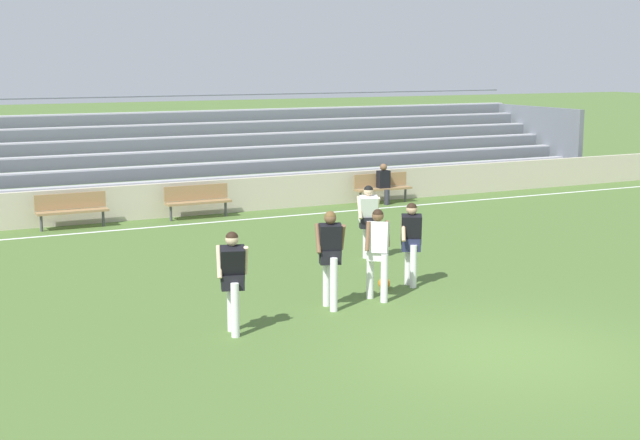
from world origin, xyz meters
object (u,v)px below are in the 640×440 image
(bleacher_stand, at_px, (266,150))
(player_white_trailing_run, at_px, (368,216))
(bench_near_bin, at_px, (382,185))
(bench_far_left, at_px, (197,198))
(player_dark_deep_cover, at_px, (411,237))
(player_white_wide_left, at_px, (377,246))
(player_dark_challenging, at_px, (233,274))
(bench_far_right, at_px, (72,207))
(player_dark_dropping_back, at_px, (330,251))
(spectator_seated, at_px, (384,181))
(soccer_ball, at_px, (384,283))

(bleacher_stand, xyz_separation_m, player_white_trailing_run, (-2.12, -10.59, -0.37))
(bench_near_bin, distance_m, bench_far_left, 5.81)
(player_dark_deep_cover, height_order, player_white_wide_left, player_white_wide_left)
(bench_far_left, xyz_separation_m, player_white_wide_left, (0.10, -9.59, 0.45))
(player_white_wide_left, xyz_separation_m, player_dark_challenging, (-3.05, -0.76, -0.01))
(bench_far_right, bearing_deg, bleacher_stand, 29.38)
(player_dark_dropping_back, bearing_deg, bench_near_bin, 55.35)
(bench_far_left, height_order, spectator_seated, spectator_seated)
(player_dark_dropping_back, xyz_separation_m, player_white_trailing_run, (2.51, 3.12, -0.07))
(bleacher_stand, distance_m, spectator_seated, 4.65)
(bench_far_left, height_order, player_dark_challenging, player_dark_challenging)
(bleacher_stand, xyz_separation_m, spectator_seated, (2.08, -4.12, -0.63))
(player_dark_dropping_back, bearing_deg, bench_far_left, 84.67)
(player_white_wide_left, height_order, player_dark_challenging, player_white_wide_left)
(bleacher_stand, xyz_separation_m, soccer_ball, (-3.09, -12.95, -1.22))
(player_dark_deep_cover, distance_m, player_white_trailing_run, 2.42)
(player_dark_dropping_back, bearing_deg, player_dark_challenging, -162.60)
(soccer_ball, bearing_deg, player_white_wide_left, -129.45)
(bench_far_right, height_order, player_dark_deep_cover, player_dark_deep_cover)
(bench_far_left, relative_size, spectator_seated, 1.49)
(bench_far_right, distance_m, bench_far_left, 3.37)
(player_dark_dropping_back, height_order, soccer_ball, player_dark_dropping_back)
(spectator_seated, xyz_separation_m, player_white_wide_left, (-5.70, -9.48, 0.29))
(bench_near_bin, height_order, player_white_wide_left, player_white_wide_left)
(bleacher_stand, distance_m, player_dark_deep_cover, 13.23)
(player_dark_deep_cover, distance_m, player_dark_dropping_back, 2.23)
(bleacher_stand, relative_size, bench_near_bin, 12.50)
(bleacher_stand, distance_m, player_white_trailing_run, 10.81)
(player_dark_deep_cover, bearing_deg, bleacher_stand, 78.96)
(bench_far_right, height_order, player_dark_dropping_back, player_dark_dropping_back)
(player_dark_deep_cover, xyz_separation_m, player_dark_dropping_back, (-2.10, -0.73, 0.08))
(bench_near_bin, bearing_deg, player_dark_dropping_back, -124.65)
(spectator_seated, relative_size, player_dark_deep_cover, 0.75)
(player_dark_deep_cover, relative_size, player_dark_challenging, 0.98)
(player_dark_challenging, bearing_deg, bench_far_left, 74.09)
(bleacher_stand, bearing_deg, player_white_wide_left, -104.94)
(player_dark_deep_cover, relative_size, player_white_wide_left, 0.97)
(player_white_wide_left, bearing_deg, player_white_trailing_run, 63.36)
(soccer_ball, bearing_deg, spectator_seated, 59.65)
(bench_far_right, relative_size, spectator_seated, 1.49)
(spectator_seated, height_order, player_white_trailing_run, player_white_trailing_run)
(spectator_seated, distance_m, player_dark_dropping_back, 11.71)
(bench_far_right, bearing_deg, bench_far_left, 0.00)
(soccer_ball, bearing_deg, bleacher_stand, 76.56)
(player_white_wide_left, bearing_deg, spectator_seated, 58.97)
(player_dark_deep_cover, distance_m, soccer_ball, 1.01)
(bench_near_bin, xyz_separation_m, player_dark_challenging, (-8.76, -10.35, 0.43))
(bench_near_bin, distance_m, player_white_trailing_run, 7.83)
(player_dark_deep_cover, height_order, player_white_trailing_run, player_white_trailing_run)
(bench_far_right, distance_m, player_white_wide_left, 10.21)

